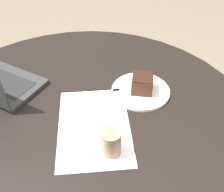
% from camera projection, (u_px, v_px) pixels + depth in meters
% --- Properties ---
extents(dining_table, '(1.34, 1.34, 0.74)m').
position_uv_depth(dining_table, '(83.00, 140.00, 1.06)').
color(dining_table, black).
rests_on(dining_table, ground_plane).
extents(paper_document, '(0.44, 0.35, 0.00)m').
position_uv_depth(paper_document, '(94.00, 126.00, 0.94)').
color(paper_document, white).
rests_on(paper_document, dining_table).
extents(plate, '(0.24, 0.24, 0.01)m').
position_uv_depth(plate, '(141.00, 91.00, 1.08)').
color(plate, white).
rests_on(plate, dining_table).
extents(cake_slice, '(0.09, 0.09, 0.07)m').
position_uv_depth(cake_slice, '(142.00, 84.00, 1.05)').
color(cake_slice, '#472619').
rests_on(cake_slice, plate).
extents(fork, '(0.08, 0.17, 0.00)m').
position_uv_depth(fork, '(129.00, 89.00, 1.07)').
color(fork, silver).
rests_on(fork, plate).
extents(coffee_glass, '(0.06, 0.06, 0.10)m').
position_uv_depth(coffee_glass, '(111.00, 143.00, 0.82)').
color(coffee_glass, '#997556').
rests_on(coffee_glass, dining_table).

